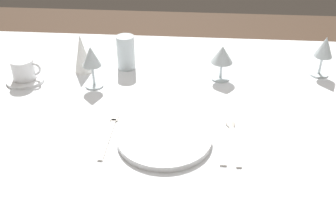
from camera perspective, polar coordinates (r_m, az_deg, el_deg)
dining_table at (r=1.34m, az=0.02°, el=-1.59°), size 1.80×1.11×0.74m
dinner_plate at (r=1.12m, az=-0.49°, el=-3.85°), size 0.27×0.27×0.02m
fork_outer at (r=1.16m, az=-8.43°, el=-3.02°), size 0.02×0.22×0.00m
dinner_knife at (r=1.13m, az=7.89°, el=-4.23°), size 0.02×0.22×0.00m
spoon_soup at (r=1.15m, az=9.33°, el=-3.46°), size 0.03×0.22×0.01m
saucer_left at (r=1.51m, az=-19.79°, el=4.41°), size 0.13×0.13×0.01m
coffee_cup_left at (r=1.49m, az=-20.03°, el=5.79°), size 0.10×0.08×0.07m
wine_glass_centre at (r=1.40m, az=7.79°, el=8.00°), size 0.08×0.08×0.13m
wine_glass_left at (r=1.52m, az=21.56°, el=8.39°), size 0.07×0.07×0.15m
wine_glass_right at (r=1.36m, az=-10.96°, el=7.53°), size 0.07×0.07×0.15m
drink_tumbler at (r=1.49m, az=-6.07°, el=8.24°), size 0.07×0.07×0.13m
napkin_folded at (r=1.49m, az=-12.28°, el=8.20°), size 0.07×0.07×0.14m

